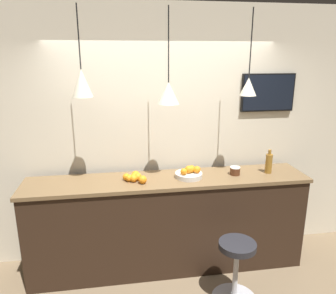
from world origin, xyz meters
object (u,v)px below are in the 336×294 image
(juice_bottle, at_px, (269,163))
(spread_jar, at_px, (235,171))
(fruit_bowl, at_px, (189,173))
(mounted_tv, at_px, (268,93))
(bar_stool, at_px, (236,264))

(juice_bottle, xyz_separation_m, spread_jar, (-0.39, 0.00, -0.07))
(fruit_bowl, xyz_separation_m, mounted_tv, (1.00, 0.35, 0.81))
(fruit_bowl, relative_size, spread_jar, 2.63)
(juice_bottle, bearing_deg, mounted_tv, 75.54)
(spread_jar, relative_size, mounted_tv, 0.18)
(fruit_bowl, distance_m, mounted_tv, 1.33)
(juice_bottle, relative_size, mounted_tv, 0.42)
(bar_stool, relative_size, juice_bottle, 2.38)
(bar_stool, height_order, fruit_bowl, fruit_bowl)
(bar_stool, xyz_separation_m, mounted_tv, (0.66, 0.99, 1.53))
(bar_stool, relative_size, spread_jar, 5.76)
(fruit_bowl, bearing_deg, mounted_tv, 19.32)
(spread_jar, height_order, mounted_tv, mounted_tv)
(bar_stool, distance_m, spread_jar, 0.98)
(fruit_bowl, height_order, mounted_tv, mounted_tv)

